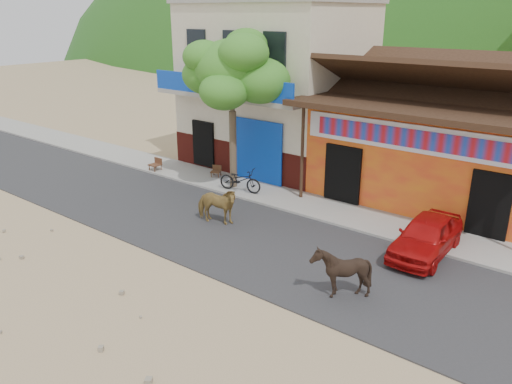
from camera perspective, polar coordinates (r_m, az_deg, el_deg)
ground at (r=13.23m, az=-3.66°, el=-10.41°), size 120.00×120.00×0.00m
road at (r=14.94m, az=2.72°, el=-6.53°), size 60.00×5.00×0.04m
sidewalk at (r=17.66m, az=9.32°, el=-2.35°), size 60.00×2.00×0.12m
dance_club at (r=19.93m, az=20.31°, el=4.51°), size 8.00×6.00×3.60m
cafe_building at (r=22.90m, az=2.51°, el=11.93°), size 7.00×6.00×7.00m
tree at (r=19.15m, az=-2.71°, el=9.20°), size 3.00×3.00×6.00m
cow_tan at (r=16.44m, az=-4.54°, el=-1.52°), size 1.65×1.10×1.28m
cow_dark at (r=12.46m, az=9.67°, el=-8.98°), size 1.23×1.10×1.34m
red_car at (r=15.17m, az=18.89°, el=-4.78°), size 1.38×3.36×1.14m
scooter at (r=19.19m, az=-1.82°, el=1.40°), size 1.84×0.95×0.92m
cafe_chair_left at (r=22.22m, az=-11.51°, el=3.67°), size 0.47×0.47×0.98m
cafe_chair_right at (r=21.03m, az=-4.61°, el=2.90°), size 0.52×0.52×0.84m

